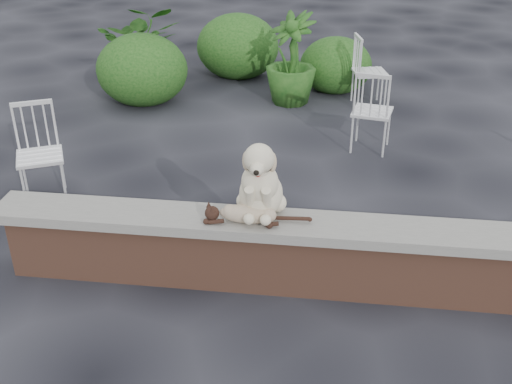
# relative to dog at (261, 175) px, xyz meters

# --- Properties ---
(ground) EXTENTS (60.00, 60.00, 0.00)m
(ground) POSITION_rel_dog_xyz_m (1.06, -0.10, -0.89)
(ground) COLOR black
(ground) RESTS_ON ground
(brick_wall) EXTENTS (6.00, 0.30, 0.50)m
(brick_wall) POSITION_rel_dog_xyz_m (1.06, -0.10, -0.64)
(brick_wall) COLOR brown
(brick_wall) RESTS_ON ground
(capstone) EXTENTS (6.20, 0.40, 0.08)m
(capstone) POSITION_rel_dog_xyz_m (1.06, -0.10, -0.35)
(capstone) COLOR slate
(capstone) RESTS_ON brick_wall
(dog) EXTENTS (0.42, 0.55, 0.63)m
(dog) POSITION_rel_dog_xyz_m (0.00, 0.00, 0.00)
(dog) COLOR beige
(dog) RESTS_ON capstone
(cat) EXTENTS (0.93, 0.23, 0.16)m
(cat) POSITION_rel_dog_xyz_m (-0.08, -0.15, -0.24)
(cat) COLOR tan
(cat) RESTS_ON capstone
(chair_a) EXTENTS (0.75, 0.75, 0.94)m
(chair_a) POSITION_rel_dog_xyz_m (-2.23, 1.01, -0.42)
(chair_a) COLOR white
(chair_a) RESTS_ON ground
(chair_c) EXTENTS (0.66, 0.66, 0.94)m
(chair_c) POSITION_rel_dog_xyz_m (0.94, 2.62, -0.42)
(chair_c) COLOR white
(chair_c) RESTS_ON ground
(chair_e) EXTENTS (0.67, 0.67, 0.94)m
(chair_e) POSITION_rel_dog_xyz_m (0.97, 4.09, -0.42)
(chair_e) COLOR white
(chair_e) RESTS_ON ground
(potted_plant_a) EXTENTS (1.30, 1.19, 1.24)m
(potted_plant_a) POSITION_rel_dog_xyz_m (-2.20, 4.31, -0.27)
(potted_plant_a) COLOR #154313
(potted_plant_a) RESTS_ON ground
(potted_plant_b) EXTENTS (0.96, 0.96, 1.22)m
(potted_plant_b) POSITION_rel_dog_xyz_m (-0.09, 4.06, -0.29)
(potted_plant_b) COLOR #154313
(potted_plant_b) RESTS_ON ground
(shrubbery) EXTENTS (3.72, 2.47, 0.99)m
(shrubbery) POSITION_rel_dog_xyz_m (-1.08, 4.57, -0.47)
(shrubbery) COLOR #154313
(shrubbery) RESTS_ON ground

